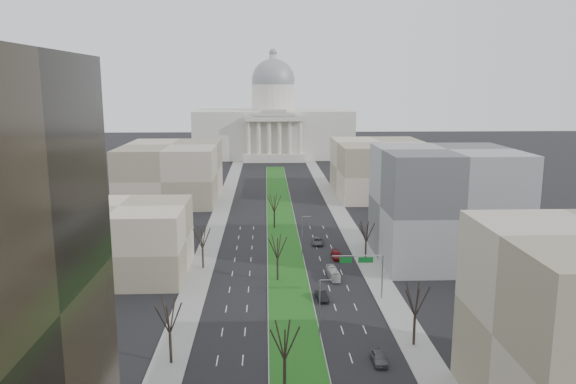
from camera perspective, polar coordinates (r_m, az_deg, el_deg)
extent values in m
plane|color=black|center=(147.99, -0.62, -3.70)|extent=(600.00, 600.00, 0.00)
cube|color=#999993|center=(147.00, -0.61, -3.77)|extent=(8.00, 222.00, 0.15)
cube|color=#164612|center=(146.98, -0.61, -3.73)|extent=(7.70, 221.70, 0.06)
cube|color=gray|center=(124.61, -8.40, -6.62)|extent=(5.00, 330.00, 0.15)
cube|color=gray|center=(125.75, 7.76, -6.43)|extent=(5.00, 330.00, 0.15)
cube|color=beige|center=(294.24, -1.48, 5.99)|extent=(80.00, 40.00, 24.00)
cube|color=beige|center=(272.46, -1.40, 3.48)|extent=(30.00, 6.00, 4.00)
cube|color=beige|center=(270.64, -1.42, 7.47)|extent=(28.00, 5.00, 2.50)
cube|color=beige|center=(270.53, -1.42, 7.89)|extent=(20.00, 5.00, 1.80)
cube|color=beige|center=(270.45, -1.42, 8.23)|extent=(12.00, 5.00, 1.60)
cylinder|color=beige|center=(293.24, -1.50, 9.50)|extent=(22.00, 22.00, 14.00)
sphere|color=gray|center=(293.14, -1.51, 11.26)|extent=(22.00, 22.00, 22.00)
cylinder|color=beige|center=(293.41, -1.52, 13.41)|extent=(4.00, 4.00, 4.00)
sphere|color=gray|center=(293.55, -1.52, 13.99)|extent=(4.00, 4.00, 4.00)
cylinder|color=beige|center=(271.44, -4.06, 5.55)|extent=(2.00, 2.00, 16.00)
cylinder|color=beige|center=(271.33, -3.00, 5.56)|extent=(2.00, 2.00, 16.00)
cylinder|color=beige|center=(271.31, -1.94, 5.57)|extent=(2.00, 2.00, 16.00)
cylinder|color=beige|center=(271.39, -0.88, 5.58)|extent=(2.00, 2.00, 16.00)
cylinder|color=beige|center=(271.56, 0.18, 5.58)|extent=(2.00, 2.00, 16.00)
cylinder|color=beige|center=(271.82, 1.24, 5.58)|extent=(2.00, 2.00, 16.00)
cube|color=gray|center=(115.98, -16.68, -4.74)|extent=(26.00, 22.00, 14.00)
cube|color=#585A5D|center=(123.90, 15.69, -1.31)|extent=(28.00, 26.00, 24.00)
cube|color=gray|center=(187.87, -11.73, 2.02)|extent=(30.00, 40.00, 18.00)
cube|color=gray|center=(194.23, 9.37, 2.39)|extent=(30.00, 40.00, 18.00)
cylinder|color=black|center=(80.46, -11.84, -15.30)|extent=(0.40, 0.40, 4.32)
cylinder|color=black|center=(117.33, -8.64, -6.70)|extent=(0.40, 0.40, 4.22)
cylinder|color=black|center=(85.66, 12.69, -13.62)|extent=(0.40, 0.40, 4.42)
cylinder|color=black|center=(122.31, 7.89, -5.99)|extent=(0.40, 0.40, 4.03)
cylinder|color=black|center=(72.34, -0.35, -18.24)|extent=(0.40, 0.40, 4.32)
cylinder|color=black|center=(109.00, -1.06, -7.93)|extent=(0.40, 0.40, 4.32)
cylinder|color=black|center=(147.41, -1.40, -2.89)|extent=(0.40, 0.40, 4.32)
cylinder|color=gray|center=(85.14, 3.22, -11.83)|extent=(0.20, 0.20, 9.00)
cylinder|color=gray|center=(83.55, 3.88, -8.90)|extent=(1.80, 0.12, 0.12)
cylinder|color=gray|center=(122.87, 1.45, -4.60)|extent=(0.20, 0.20, 9.00)
cylinder|color=gray|center=(121.78, 1.88, -2.51)|extent=(1.80, 0.12, 0.12)
cylinder|color=gray|center=(101.00, 9.55, -8.54)|extent=(0.24, 0.24, 8.00)
cylinder|color=gray|center=(98.93, 7.06, -6.45)|extent=(9.00, 0.18, 0.18)
cube|color=#0C591E|center=(99.49, 7.90, -6.85)|extent=(2.60, 0.08, 1.00)
cube|color=#0C591E|center=(98.95, 5.89, -6.90)|extent=(2.20, 0.08, 1.00)
imported|color=#4C4F53|center=(80.58, 9.21, -16.26)|extent=(1.96, 4.63, 1.56)
imported|color=black|center=(100.51, 3.43, -10.46)|extent=(2.23, 4.94, 1.57)
imported|color=maroon|center=(123.12, 4.98, -6.42)|extent=(2.35, 5.36, 1.53)
imported|color=#4B4E52|center=(133.45, 3.02, -5.02)|extent=(2.99, 5.64, 1.51)
imported|color=silver|center=(111.12, 4.60, -8.24)|extent=(2.16, 7.15, 1.96)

